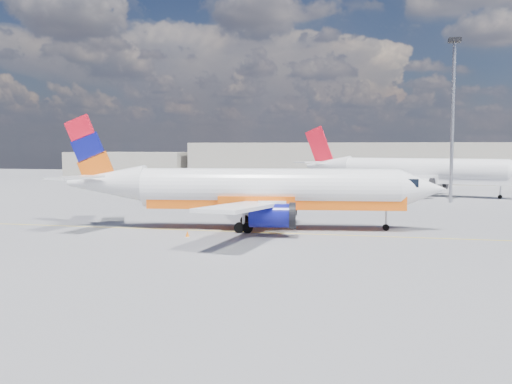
# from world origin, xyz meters

# --- Properties ---
(ground) EXTENTS (240.00, 240.00, 0.00)m
(ground) POSITION_xyz_m (0.00, 0.00, 0.00)
(ground) COLOR slate
(ground) RESTS_ON ground
(taxi_line) EXTENTS (70.00, 0.15, 0.01)m
(taxi_line) POSITION_xyz_m (0.00, 3.00, 0.01)
(taxi_line) COLOR yellow
(taxi_line) RESTS_ON ground
(terminal_main) EXTENTS (70.00, 14.00, 8.00)m
(terminal_main) POSITION_xyz_m (5.00, 75.00, 4.00)
(terminal_main) COLOR #A59D8E
(terminal_main) RESTS_ON ground
(terminal_annex) EXTENTS (26.00, 10.00, 6.00)m
(terminal_annex) POSITION_xyz_m (-45.00, 72.00, 3.00)
(terminal_annex) COLOR #A59D8E
(terminal_annex) RESTS_ON ground
(main_jet) EXTENTS (33.53, 26.22, 10.14)m
(main_jet) POSITION_xyz_m (-1.38, 4.90, 3.38)
(main_jet) COLOR white
(main_jet) RESTS_ON ground
(second_jet) EXTENTS (34.77, 26.47, 10.53)m
(second_jet) POSITION_xyz_m (14.10, 43.78, 3.51)
(second_jet) COLOR white
(second_jet) RESTS_ON ground
(traffic_cone) EXTENTS (0.37, 0.37, 0.52)m
(traffic_cone) POSITION_xyz_m (-5.85, -0.66, 0.25)
(traffic_cone) COLOR white
(traffic_cone) RESTS_ON ground
(floodlight_mast) EXTENTS (1.52, 1.52, 20.79)m
(floodlight_mast) POSITION_xyz_m (17.79, 33.26, 12.47)
(floodlight_mast) COLOR #9B9AA2
(floodlight_mast) RESTS_ON ground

